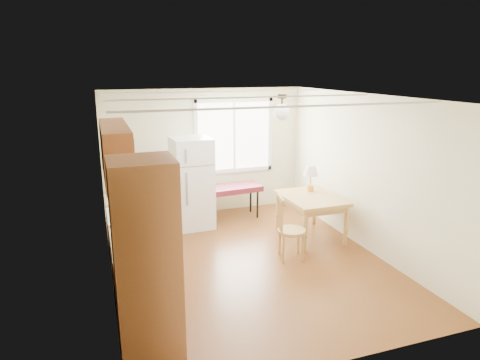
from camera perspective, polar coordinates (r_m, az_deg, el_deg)
name	(u,v)px	position (r m, az deg, el deg)	size (l,w,h in m)	color
room_shell	(248,183)	(6.27, 1.04, -0.39)	(4.60, 5.60, 2.62)	#4F2810
kitchen_run	(134,240)	(5.46, -13.93, -7.73)	(0.65, 3.40, 2.20)	brown
window_unit	(234,136)	(8.69, -0.80, 5.92)	(1.64, 0.05, 1.51)	white
pendant_light	(282,111)	(6.72, 5.59, 9.13)	(0.26, 0.26, 0.40)	black
refrigerator	(192,183)	(7.88, -6.42, -0.40)	(0.72, 0.74, 1.67)	white
bench	(226,190)	(8.35, -1.82, -1.36)	(1.42, 0.63, 0.64)	#551421
dining_table	(311,202)	(7.47, 9.44, -2.91)	(0.91, 1.21, 0.75)	#AA8041
chair	(286,224)	(6.61, 6.11, -5.81)	(0.47, 0.46, 1.00)	#AA8041
table_lamp	(311,173)	(7.67, 9.43, 0.98)	(0.27, 0.27, 0.47)	gold
coffee_maker	(134,229)	(5.30, -14.00, -6.33)	(0.22, 0.26, 0.34)	black
kettle	(133,241)	(5.05, -14.09, -7.85)	(0.11, 0.11, 0.21)	red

